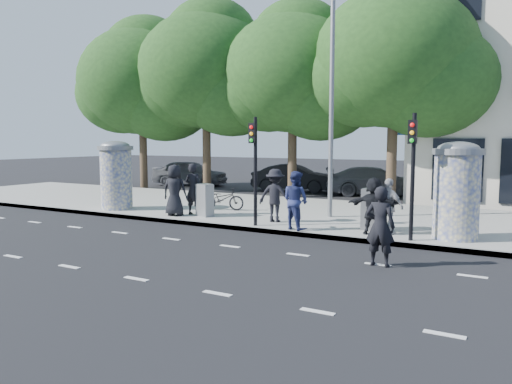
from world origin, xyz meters
The scene contains 27 objects.
ground centered at (0.00, 0.00, 0.00)m, with size 120.00×120.00×0.00m, color black.
sidewalk centered at (0.00, 7.50, 0.07)m, with size 40.00×8.00×0.15m, color gray.
curb centered at (0.00, 3.55, 0.07)m, with size 40.00×0.10×0.16m, color slate.
lane_dash_near centered at (0.00, -2.20, 0.00)m, with size 32.00×0.12×0.01m, color silver.
lane_dash_far centered at (0.00, 1.40, 0.00)m, with size 32.00×0.12×0.01m, color silver.
ad_column_left centered at (-7.20, 4.50, 1.54)m, with size 1.36×1.36×2.65m.
ad_column_right centered at (5.20, 4.70, 1.54)m, with size 1.36×1.36×2.65m.
traffic_pole_near centered at (-0.60, 3.79, 2.23)m, with size 0.22×0.31×3.40m.
traffic_pole_far centered at (4.20, 3.79, 2.23)m, with size 0.22×0.31×3.40m.
street_lamp centered at (0.80, 6.63, 4.79)m, with size 0.25×0.93×8.00m.
tree_far_left centered at (-13.00, 12.50, 6.19)m, with size 7.20×7.20×9.26m.
tree_mid_left centered at (-8.50, 12.50, 6.50)m, with size 7.20×7.20×9.57m.
tree_near_left centered at (-3.50, 12.70, 6.06)m, with size 6.80×6.80×8.97m.
tree_center centered at (1.50, 12.30, 6.31)m, with size 7.00×7.00×9.30m.
ped_a centered at (-4.11, 4.23, 1.06)m, with size 0.89×0.58×1.83m, color black.
ped_b centered at (-3.67, 4.75, 1.08)m, with size 0.68×0.45×1.86m, color black.
ped_c centered at (0.79, 3.85, 1.03)m, with size 0.86×0.67×1.77m, color navy.
ped_d centered at (-0.39, 4.80, 1.02)m, with size 1.13×0.65×1.75m, color black.
ped_e centered at (3.43, 4.44, 0.95)m, with size 0.94×0.54×1.61m, color #A7A7AA.
ped_f centered at (3.07, 4.21, 0.97)m, with size 1.53×0.55×1.64m, color black.
man_road centered at (4.06, 1.31, 0.91)m, with size 0.67×0.44×1.82m, color black.
bicycle centered at (-3.41, 6.24, 0.59)m, with size 1.67×0.58×0.88m, color black.
cabinet_left centered at (-3.11, 4.65, 0.72)m, with size 0.55×0.40×1.15m, color gray.
cabinet_right centered at (2.83, 4.90, 0.77)m, with size 0.59×0.43×1.24m, color #5C5E60.
car_left centered at (-11.67, 15.19, 0.79)m, with size 4.64×1.87×1.58m, color #505257.
car_mid centered at (-4.57, 15.20, 0.75)m, with size 4.54×1.58×1.49m, color black.
car_right centered at (-0.10, 15.48, 0.73)m, with size 5.00×2.03×1.45m, color #5B5D63.
Camera 1 is at (7.04, -9.70, 2.85)m, focal length 35.00 mm.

